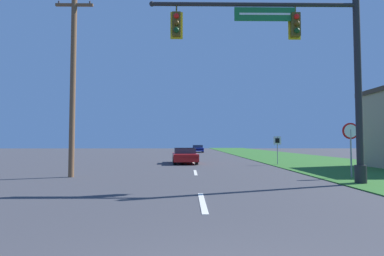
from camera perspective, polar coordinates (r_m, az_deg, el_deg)
grass_verge_right at (r=34.05m, az=17.99°, el=-5.35°), size 10.00×110.00×0.04m
road_center_line at (r=24.28m, az=0.18°, el=-6.61°), size 0.16×34.80×0.01m
signal_mast at (r=13.09m, az=21.17°, el=11.77°), size 8.58×0.47×8.02m
car_ahead at (r=23.47m, az=-1.40°, el=-5.28°), size 2.12×4.41×1.19m
far_car at (r=49.44m, az=1.09°, el=-3.96°), size 1.82×4.41×1.19m
stop_sign at (r=15.72m, az=27.97°, el=-1.60°), size 0.76×0.07×2.50m
route_sign_post at (r=22.64m, az=15.94°, el=-2.93°), size 0.55×0.06×2.03m
utility_pole_near at (r=15.60m, az=-21.73°, el=8.97°), size 1.80×0.26×9.19m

